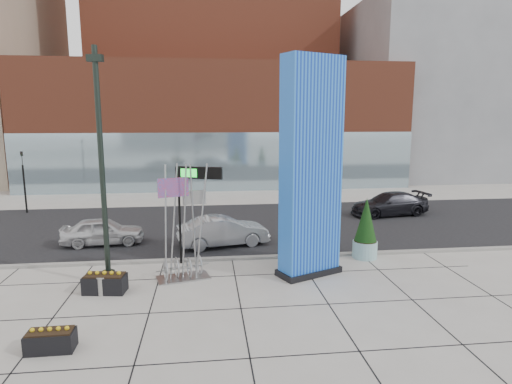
{
  "coord_description": "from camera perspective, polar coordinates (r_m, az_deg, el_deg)",
  "views": [
    {
      "loc": [
        -0.03,
        -14.31,
        6.3
      ],
      "look_at": [
        1.85,
        2.0,
        3.41
      ],
      "focal_mm": 30.0,
      "sensor_mm": 36.0,
      "label": 1
    }
  ],
  "objects": [
    {
      "name": "street_asphalt",
      "position": [
        25.11,
        -6.32,
        -4.58
      ],
      "size": [
        80.0,
        12.0,
        0.02
      ],
      "primitive_type": "cube",
      "color": "black",
      "rests_on": "ground"
    },
    {
      "name": "box_planter_south",
      "position": [
        13.53,
        -25.71,
        -17.32
      ],
      "size": [
        1.26,
        0.64,
        0.69
      ],
      "rotation": [
        0.0,
        0.0,
        0.01
      ],
      "color": "black",
      "rests_on": "ground"
    },
    {
      "name": "car_dark_east",
      "position": [
        28.97,
        17.37,
        -1.55
      ],
      "size": [
        5.29,
        2.77,
        1.46
      ],
      "primitive_type": "imported",
      "rotation": [
        0.0,
        0.0,
        -1.42
      ],
      "color": "black",
      "rests_on": "ground"
    },
    {
      "name": "concrete_bollard",
      "position": [
        16.62,
        -19.87,
        -11.67
      ],
      "size": [
        0.34,
        0.34,
        0.67
      ],
      "primitive_type": "cylinder",
      "color": "gray",
      "rests_on": "ground"
    },
    {
      "name": "blue_pylon",
      "position": [
        16.84,
        7.34,
        2.57
      ],
      "size": [
        2.82,
        2.1,
        8.59
      ],
      "rotation": [
        0.0,
        0.0,
        0.42
      ],
      "color": "#0C2DB7",
      "rests_on": "ground"
    },
    {
      "name": "curb_edge",
      "position": [
        19.35,
        -6.21,
        -8.89
      ],
      "size": [
        80.0,
        0.3,
        0.12
      ],
      "primitive_type": "cube",
      "color": "gray",
      "rests_on": "ground"
    },
    {
      "name": "round_planter_mid",
      "position": [
        18.97,
        5.21,
        -5.26
      ],
      "size": [
        1.12,
        1.12,
        2.8
      ],
      "color": "#94C3C8",
      "rests_on": "ground"
    },
    {
      "name": "lamp_post",
      "position": [
        16.61,
        -19.68,
        -0.02
      ],
      "size": [
        0.58,
        0.48,
        8.75
      ],
      "rotation": [
        0.0,
        0.0,
        -0.16
      ],
      "color": "black",
      "rests_on": "ground"
    },
    {
      "name": "car_silver_mid",
      "position": [
        21.2,
        -4.4,
        -5.27
      ],
      "size": [
        4.65,
        2.43,
        1.46
      ],
      "primitive_type": "imported",
      "rotation": [
        0.0,
        0.0,
        1.78
      ],
      "color": "#93949A",
      "rests_on": "ground"
    },
    {
      "name": "car_white_west",
      "position": [
        22.7,
        -19.74,
        -4.97
      ],
      "size": [
        4.08,
        1.95,
        1.34
      ],
      "primitive_type": "imported",
      "rotation": [
        0.0,
        0.0,
        1.66
      ],
      "color": "silver",
      "rests_on": "ground"
    },
    {
      "name": "tower_glass_front",
      "position": [
        36.72,
        -4.95,
        4.02
      ],
      "size": [
        34.0,
        0.6,
        5.0
      ],
      "primitive_type": "cube",
      "color": "#8CA5B2",
      "rests_on": "ground"
    },
    {
      "name": "ground",
      "position": [
        15.64,
        -6.08,
        -13.83
      ],
      "size": [
        160.0,
        160.0,
        0.0
      ],
      "primitive_type": "plane",
      "color": "#9E9991",
      "rests_on": "ground"
    },
    {
      "name": "public_art_sculpture",
      "position": [
        17.11,
        -9.73,
        -7.5
      ],
      "size": [
        2.2,
        1.48,
        4.57
      ],
      "rotation": [
        0.0,
        0.0,
        0.26
      ],
      "color": "#A5A7AA",
      "rests_on": "ground"
    },
    {
      "name": "traffic_signal",
      "position": [
        31.91,
        -28.56,
        1.57
      ],
      "size": [
        0.15,
        0.18,
        4.1
      ],
      "color": "black",
      "rests_on": "ground"
    },
    {
      "name": "box_planter_north",
      "position": [
        16.78,
        -19.49,
        -11.3
      ],
      "size": [
        1.56,
        0.93,
        0.81
      ],
      "rotation": [
        0.0,
        0.0,
        -0.14
      ],
      "color": "black",
      "rests_on": "ground"
    },
    {
      "name": "round_planter_east",
      "position": [
        19.88,
        14.42,
        -4.88
      ],
      "size": [
        1.1,
        1.1,
        2.76
      ],
      "color": "#94C3C8",
      "rests_on": "ground"
    },
    {
      "name": "overhead_street_sign",
      "position": [
        18.31,
        -8.02,
        1.56
      ],
      "size": [
        1.96,
        0.77,
        4.25
      ],
      "rotation": [
        0.0,
        0.0,
        -0.3
      ],
      "color": "black",
      "rests_on": "ground"
    },
    {
      "name": "building_grey_parking",
      "position": [
        53.19,
        23.28,
        12.11
      ],
      "size": [
        20.0,
        18.0,
        18.0
      ],
      "primitive_type": "cube",
      "color": "slate",
      "rests_on": "ground"
    },
    {
      "name": "tower_podium",
      "position": [
        41.33,
        -5.21,
        8.84
      ],
      "size": [
        34.0,
        10.0,
        11.0
      ],
      "primitive_type": "cube",
      "color": "brown",
      "rests_on": "ground"
    },
    {
      "name": "round_planter_west",
      "position": [
        17.24,
        5.61,
        -6.92
      ],
      "size": [
        1.1,
        1.1,
        2.75
      ],
      "color": "#94C3C8",
      "rests_on": "ground"
    }
  ]
}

